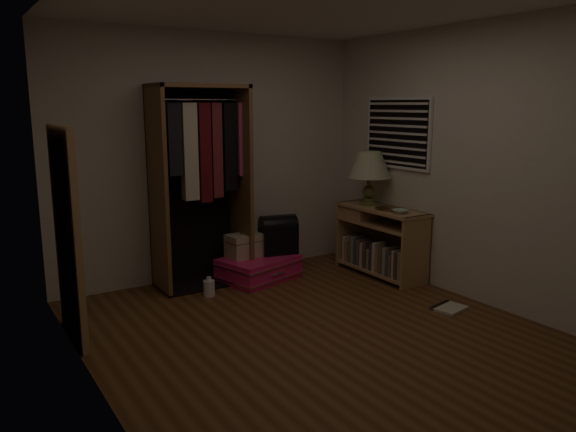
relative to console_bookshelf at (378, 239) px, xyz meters
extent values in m
plane|color=#523017|center=(-1.54, -1.05, -0.39)|extent=(4.00, 4.00, 0.00)
cube|color=beige|center=(-1.54, 0.95, 0.91)|extent=(3.50, 0.02, 2.60)
cube|color=beige|center=(-1.54, -3.05, 0.91)|extent=(3.50, 0.02, 2.60)
cube|color=beige|center=(0.21, -1.05, 0.91)|extent=(0.02, 4.00, 2.60)
cube|color=beige|center=(-3.29, -1.05, 0.91)|extent=(0.02, 4.00, 2.60)
cube|color=silver|center=(-1.54, -1.05, 2.21)|extent=(3.50, 4.00, 0.01)
cube|color=white|center=(0.19, -0.05, 1.16)|extent=(0.03, 0.96, 0.76)
cube|color=black|center=(0.19, -0.05, 1.16)|extent=(0.03, 0.90, 0.70)
cube|color=silver|center=(0.18, -0.05, 0.85)|extent=(0.01, 0.88, 0.02)
cube|color=silver|center=(0.18, -0.05, 0.93)|extent=(0.01, 0.88, 0.02)
cube|color=silver|center=(0.18, -0.05, 1.00)|extent=(0.01, 0.88, 0.02)
cube|color=silver|center=(0.18, -0.05, 1.08)|extent=(0.01, 0.88, 0.02)
cube|color=silver|center=(0.18, -0.05, 1.16)|extent=(0.01, 0.88, 0.02)
cube|color=silver|center=(0.18, -0.05, 1.24)|extent=(0.01, 0.88, 0.02)
cube|color=silver|center=(0.18, -0.05, 1.31)|extent=(0.01, 0.88, 0.02)
cube|color=silver|center=(0.18, -0.05, 1.39)|extent=(0.01, 0.88, 0.02)
cube|color=silver|center=(0.18, -0.05, 1.47)|extent=(0.01, 0.88, 0.02)
cube|color=#A27C4E|center=(0.00, -0.58, -0.02)|extent=(0.40, 0.03, 0.75)
cube|color=#A27C4E|center=(0.00, 0.49, -0.02)|extent=(0.40, 0.03, 0.75)
cube|color=#A27C4E|center=(0.00, -0.05, -0.33)|extent=(0.40, 1.04, 0.03)
cube|color=#A27C4E|center=(0.00, -0.05, 0.18)|extent=(0.40, 1.04, 0.03)
cube|color=#A27C4E|center=(0.00, -0.05, 0.34)|extent=(0.42, 1.12, 0.03)
cube|color=brown|center=(0.19, -0.05, -0.02)|extent=(0.02, 1.10, 0.75)
cube|color=#A27C4E|center=(-0.01, 0.28, 0.25)|extent=(0.36, 0.38, 0.13)
cube|color=gray|center=(-0.08, -0.51, -0.17)|extent=(0.16, 0.05, 0.30)
cube|color=#4C3833|center=(-0.07, -0.46, -0.18)|extent=(0.19, 0.03, 0.28)
cube|color=#B7AD99|center=(-0.06, -0.42, -0.17)|extent=(0.21, 0.03, 0.30)
cube|color=brown|center=(-0.06, -0.37, -0.20)|extent=(0.22, 0.04, 0.24)
cube|color=#3F4C59|center=(-0.09, -0.33, -0.20)|extent=(0.16, 0.03, 0.24)
cube|color=gray|center=(-0.06, -0.28, -0.17)|extent=(0.21, 0.05, 0.30)
cube|color=#59594C|center=(-0.08, -0.22, -0.19)|extent=(0.16, 0.04, 0.26)
cube|color=#B2724C|center=(-0.06, -0.17, -0.20)|extent=(0.20, 0.03, 0.22)
cube|color=beige|center=(-0.09, -0.12, -0.16)|extent=(0.16, 0.05, 0.32)
cube|color=#332D38|center=(-0.08, -0.07, -0.17)|extent=(0.16, 0.04, 0.30)
cube|color=gray|center=(-0.06, -0.02, -0.20)|extent=(0.20, 0.04, 0.23)
cube|color=#4C3833|center=(-0.08, 0.03, -0.16)|extent=(0.18, 0.04, 0.30)
cube|color=#B7AD99|center=(-0.07, 0.09, -0.18)|extent=(0.19, 0.04, 0.27)
cube|color=brown|center=(-0.08, 0.15, -0.17)|extent=(0.16, 0.04, 0.29)
cube|color=#3F4C59|center=(-0.06, 0.21, -0.16)|extent=(0.21, 0.04, 0.31)
cube|color=gray|center=(-0.07, 0.25, -0.16)|extent=(0.19, 0.04, 0.31)
cube|color=#59594C|center=(-0.07, 0.30, -0.19)|extent=(0.20, 0.05, 0.26)
cube|color=#B2724C|center=(-0.06, 0.36, -0.20)|extent=(0.22, 0.05, 0.24)
cube|color=beige|center=(-0.07, 0.41, -0.17)|extent=(0.18, 0.03, 0.28)
cube|color=brown|center=(-2.24, 0.69, 0.63)|extent=(0.04, 0.50, 2.05)
cube|color=brown|center=(-1.33, 0.69, 0.63)|extent=(0.04, 0.50, 2.05)
cube|color=brown|center=(-1.79, 0.69, 1.64)|extent=(0.95, 0.50, 0.04)
cube|color=black|center=(-1.79, 0.93, 0.63)|extent=(0.95, 0.02, 2.05)
cube|color=black|center=(-1.79, 0.69, -0.38)|extent=(0.95, 0.50, 0.02)
cylinder|color=white|center=(-1.79, 0.69, 1.51)|extent=(0.87, 0.02, 0.02)
cube|color=black|center=(-2.07, 0.67, 1.13)|extent=(0.14, 0.13, 0.70)
cube|color=beige|center=(-1.91, 0.67, 1.00)|extent=(0.15, 0.12, 0.96)
cube|color=#590F19|center=(-1.75, 0.67, 0.98)|extent=(0.12, 0.13, 0.99)
cube|color=maroon|center=(-1.62, 0.67, 1.00)|extent=(0.11, 0.11, 0.96)
cube|color=black|center=(-1.48, 0.67, 1.03)|extent=(0.14, 0.12, 0.90)
cube|color=#BF4C72|center=(-1.32, 0.67, 1.10)|extent=(0.14, 0.15, 0.75)
cube|color=tan|center=(-3.24, -0.05, 0.46)|extent=(0.05, 0.80, 1.70)
cube|color=white|center=(-3.21, -0.05, 0.46)|extent=(0.01, 0.68, 1.58)
cube|color=#E21B64|center=(-1.22, 0.51, -0.27)|extent=(0.91, 0.75, 0.25)
cube|color=white|center=(-1.22, 0.51, -0.33)|extent=(0.94, 0.78, 0.01)
cube|color=white|center=(-1.22, 0.51, -0.20)|extent=(0.94, 0.78, 0.01)
cylinder|color=white|center=(-1.15, 0.23, -0.27)|extent=(0.18, 0.07, 0.02)
cube|color=tan|center=(-1.34, 0.61, -0.02)|extent=(0.38, 0.28, 0.25)
cube|color=brown|center=(-1.34, 0.61, 0.03)|extent=(0.39, 0.29, 0.01)
cylinder|color=white|center=(-1.34, 0.61, 0.11)|extent=(0.10, 0.03, 0.02)
cube|color=black|center=(-0.96, 0.55, 0.01)|extent=(0.43, 0.33, 0.30)
cylinder|color=black|center=(-0.96, 0.55, 0.16)|extent=(0.43, 0.33, 0.25)
cylinder|color=#4E572A|center=(0.00, 0.18, 0.38)|extent=(0.26, 0.26, 0.03)
cylinder|color=#4E572A|center=(0.00, 0.18, 0.41)|extent=(0.15, 0.15, 0.04)
sphere|color=#4E572A|center=(0.00, 0.18, 0.51)|extent=(0.19, 0.19, 0.14)
cylinder|color=#4E572A|center=(0.00, 0.18, 0.62)|extent=(0.07, 0.07, 0.09)
cone|color=beige|center=(0.00, 0.18, 0.81)|extent=(0.61, 0.61, 0.29)
cone|color=silver|center=(0.00, 0.18, 0.81)|extent=(0.55, 0.55, 0.27)
cylinder|color=olive|center=(0.00, -0.15, 0.37)|extent=(0.37, 0.37, 0.02)
imported|color=#A7C9AF|center=(-0.05, -0.38, 0.38)|extent=(0.16, 0.16, 0.04)
cylinder|color=white|center=(-1.90, 0.30, -0.31)|extent=(0.12, 0.12, 0.16)
cylinder|color=white|center=(-1.90, 0.30, -0.21)|extent=(0.05, 0.05, 0.04)
cube|color=beige|center=(-0.19, -1.22, -0.38)|extent=(0.34, 0.29, 0.02)
cube|color=black|center=(-0.20, -1.12, -0.38)|extent=(0.30, 0.10, 0.03)
camera|label=1|loc=(-4.05, -4.56, 1.46)|focal=35.00mm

